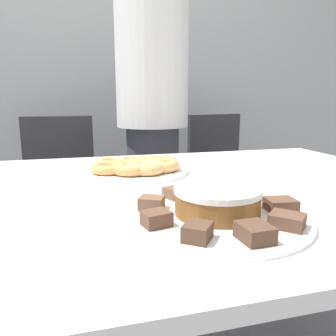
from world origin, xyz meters
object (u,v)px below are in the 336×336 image
(person_standing, at_px, (153,118))
(plate_donuts, at_px, (138,171))
(office_chair_right, at_px, (227,189))
(frosted_cake, at_px, (217,200))
(plate_cake, at_px, (217,216))
(office_chair_left, at_px, (60,201))

(person_standing, relative_size, plate_donuts, 4.95)
(office_chair_right, relative_size, frosted_cake, 4.94)
(office_chair_right, xyz_separation_m, plate_cake, (-0.62, -1.25, 0.32))
(plate_cake, relative_size, frosted_cake, 2.14)
(frosted_cake, bearing_deg, plate_donuts, 99.93)
(office_chair_right, bearing_deg, person_standing, 176.19)
(office_chair_right, xyz_separation_m, plate_donuts, (-0.70, -0.78, 0.32))
(plate_cake, bearing_deg, office_chair_left, 107.43)
(person_standing, xyz_separation_m, plate_donuts, (-0.20, -0.69, -0.13))
(person_standing, xyz_separation_m, plate_cake, (-0.12, -1.16, -0.13))
(plate_cake, height_order, plate_donuts, same)
(office_chair_right, distance_m, plate_cake, 1.43)
(office_chair_left, height_order, plate_donuts, office_chair_left)
(office_chair_left, distance_m, frosted_cake, 1.36)
(plate_donuts, height_order, frosted_cake, frosted_cake)
(office_chair_left, relative_size, frosted_cake, 4.94)
(person_standing, distance_m, plate_cake, 1.17)
(frosted_cake, bearing_deg, office_chair_left, 107.43)
(office_chair_left, distance_m, plate_cake, 1.35)
(frosted_cake, bearing_deg, person_standing, 84.18)
(person_standing, relative_size, office_chair_right, 1.89)
(person_standing, bearing_deg, frosted_cake, -95.82)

